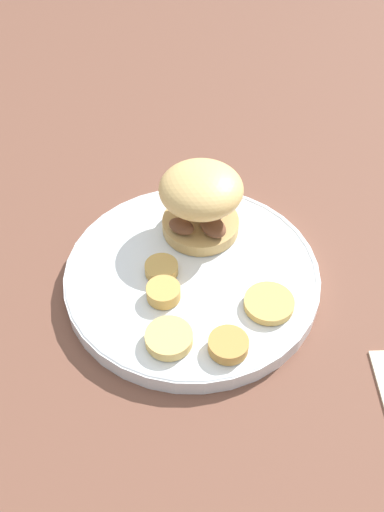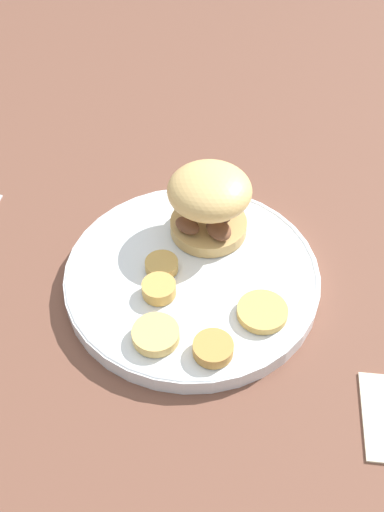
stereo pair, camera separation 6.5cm
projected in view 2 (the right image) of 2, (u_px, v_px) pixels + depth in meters
name	position (u px, v px, depth m)	size (l,w,h in m)	color
ground_plane	(192.00, 283.00, 0.70)	(4.00, 4.00, 0.00)	brown
dinner_plate	(192.00, 276.00, 0.69)	(0.29, 0.29, 0.02)	white
sandwich	(210.00, 200.00, 0.70)	(0.10, 0.10, 0.09)	tan
potato_round_0	(156.00, 335.00, 0.62)	(0.05, 0.05, 0.01)	#DBB766
potato_round_1	(159.00, 289.00, 0.66)	(0.04, 0.04, 0.02)	tan
potato_round_2	(162.00, 265.00, 0.68)	(0.04, 0.04, 0.01)	tan
potato_round_3	(262.00, 312.00, 0.64)	(0.06, 0.06, 0.01)	tan
potato_round_4	(213.00, 348.00, 0.61)	(0.04, 0.04, 0.01)	#BC8942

